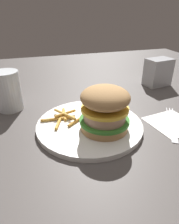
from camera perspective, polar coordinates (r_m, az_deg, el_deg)
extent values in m
plane|color=#47423F|center=(0.50, -1.33, -4.13)|extent=(1.60, 1.60, 0.00)
cylinder|color=white|center=(0.49, 0.00, -3.71)|extent=(0.26, 0.26, 0.01)
cylinder|color=tan|center=(0.46, 4.19, -3.66)|extent=(0.11, 0.11, 0.02)
cylinder|color=#387F2D|center=(0.46, 4.25, -2.34)|extent=(0.11, 0.11, 0.01)
cylinder|color=tan|center=(0.45, 4.31, -0.70)|extent=(0.10, 0.10, 0.02)
cylinder|color=yellow|center=(0.44, 4.38, 0.98)|extent=(0.11, 0.11, 0.01)
ellipsoid|color=tan|center=(0.43, 4.51, 4.20)|extent=(0.11, 0.11, 0.05)
cylinder|color=gold|center=(0.49, -8.65, -2.60)|extent=(0.03, 0.07, 0.01)
cylinder|color=gold|center=(0.50, -8.98, -1.95)|extent=(0.08, 0.02, 0.01)
cylinder|color=gold|center=(0.49, -3.72, -2.49)|extent=(0.05, 0.04, 0.01)
cylinder|color=gold|center=(0.52, -7.15, -0.65)|extent=(0.01, 0.06, 0.01)
cylinder|color=#E5B251|center=(0.50, -9.66, -1.96)|extent=(0.06, 0.01, 0.01)
cylinder|color=gold|center=(0.51, -6.92, -0.42)|extent=(0.06, 0.03, 0.01)
cylinder|color=#E5B251|center=(0.51, -7.07, -0.62)|extent=(0.05, 0.07, 0.01)
cube|color=white|center=(0.55, 22.43, -2.92)|extent=(0.12, 0.12, 0.00)
cube|color=silver|center=(0.52, 22.75, -4.42)|extent=(0.07, 0.10, 0.00)
cube|color=silver|center=(0.58, 22.17, -0.69)|extent=(0.04, 0.04, 0.00)
cylinder|color=silver|center=(0.61, 22.69, 0.59)|extent=(0.02, 0.03, 0.00)
cylinder|color=silver|center=(0.61, 21.96, 0.69)|extent=(0.02, 0.03, 0.00)
cylinder|color=silver|center=(0.61, 21.22, 0.78)|extent=(0.02, 0.03, 0.00)
cylinder|color=silver|center=(0.60, -22.21, 5.57)|extent=(0.07, 0.07, 0.11)
cylinder|color=silver|center=(0.60, -21.98, 4.40)|extent=(0.07, 0.07, 0.08)
cube|color=#B7BABF|center=(0.78, 18.92, 10.68)|extent=(0.10, 0.07, 0.10)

